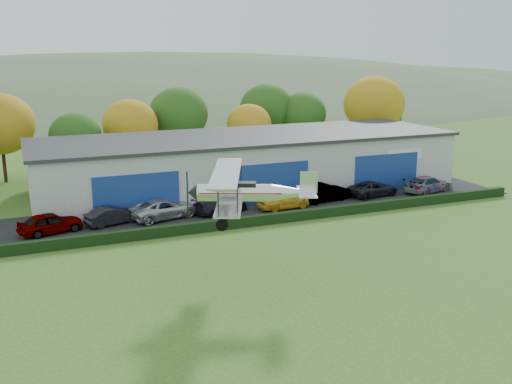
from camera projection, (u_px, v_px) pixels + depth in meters
name	position (u px, v px, depth m)	size (l,w,h in m)	color
ground	(355.00, 312.00, 30.62)	(300.00, 300.00, 0.00)	#35631F
apron	(256.00, 207.00, 50.57)	(48.00, 9.00, 0.05)	black
hedge	(279.00, 218.00, 46.18)	(46.00, 0.60, 0.80)	black
hangar	(247.00, 162.00, 56.95)	(40.60, 12.60, 5.30)	#B2B7BC
tree_belt	(172.00, 119.00, 66.05)	(75.70, 13.22, 10.12)	#3D2614
distant_hills	(62.00, 149.00, 157.74)	(430.00, 196.00, 56.00)	#4C6642
car_0	(50.00, 223.00, 43.30)	(1.86, 4.64, 1.58)	gray
car_1	(112.00, 215.00, 45.54)	(1.48, 4.25, 1.40)	black
car_2	(164.00, 209.00, 47.16)	(2.60, 5.64, 1.57)	silver
car_3	(221.00, 204.00, 48.77)	(1.97, 4.86, 1.41)	black
car_4	(283.00, 200.00, 50.01)	(1.82, 4.52, 1.54)	gold
car_5	(324.00, 192.00, 52.43)	(1.75, 5.01, 1.65)	gray
car_6	(373.00, 189.00, 54.33)	(2.29, 4.96, 1.38)	black
car_7	(427.00, 184.00, 55.77)	(2.15, 5.30, 1.54)	gray
biplane	(246.00, 191.00, 33.57)	(7.63, 8.43, 3.22)	silver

